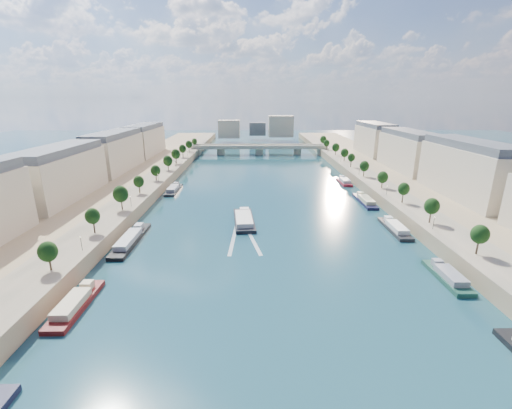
{
  "coord_description": "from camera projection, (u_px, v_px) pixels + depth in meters",
  "views": [
    {
      "loc": [
        -5.26,
        -56.83,
        45.5
      ],
      "look_at": [
        -4.05,
        72.38,
        5.0
      ],
      "focal_mm": 24.0,
      "sensor_mm": 36.0,
      "label": 1
    }
  ],
  "objects": [
    {
      "name": "buildings_left",
      "position": [
        92.0,
        159.0,
        169.08
      ],
      "size": [
        16.0,
        226.0,
        23.2
      ],
      "color": "beige",
      "rests_on": "ground"
    },
    {
      "name": "lamps_right",
      "position": [
        371.0,
        179.0,
        166.22
      ],
      "size": [
        0.36,
        200.36,
        4.28
      ],
      "color": "black",
      "rests_on": "ground"
    },
    {
      "name": "skyline",
      "position": [
        261.0,
        127.0,
        368.41
      ],
      "size": [
        79.0,
        42.0,
        22.0
      ],
      "color": "beige",
      "rests_on": "ground"
    },
    {
      "name": "buildings_right",
      "position": [
        433.0,
        158.0,
        170.59
      ],
      "size": [
        16.0,
        226.0,
        23.2
      ],
      "color": "beige",
      "rests_on": "ground"
    },
    {
      "name": "bridge",
      "position": [
        259.0,
        148.0,
        284.56
      ],
      "size": [
        112.0,
        12.0,
        8.15
      ],
      "color": "#C1B79E",
      "rests_on": "ground"
    },
    {
      "name": "moored_barges_right",
      "position": [
        396.0,
        230.0,
        120.82
      ],
      "size": [
        5.0,
        160.24,
        3.6
      ],
      "color": "black",
      "rests_on": "ground"
    },
    {
      "name": "pave_right",
      "position": [
        384.0,
        187.0,
        162.3
      ],
      "size": [
        14.0,
        520.0,
        0.1
      ],
      "primitive_type": "cube",
      "color": "gray",
      "rests_on": "quay_right"
    },
    {
      "name": "ground",
      "position": [
        264.0,
        197.0,
        163.3
      ],
      "size": [
        700.0,
        700.0,
        0.0
      ],
      "primitive_type": "plane",
      "color": "#0C3338",
      "rests_on": "ground"
    },
    {
      "name": "quay_right",
      "position": [
        415.0,
        192.0,
        163.2
      ],
      "size": [
        44.0,
        520.0,
        5.0
      ],
      "primitive_type": "cube",
      "color": "#9E8460",
      "rests_on": "ground"
    },
    {
      "name": "tour_barge",
      "position": [
        244.0,
        220.0,
        130.56
      ],
      "size": [
        9.34,
        25.9,
        3.61
      ],
      "rotation": [
        0.0,
        0.0,
        0.08
      ],
      "color": "black",
      "rests_on": "ground"
    },
    {
      "name": "pave_left",
      "position": [
        143.0,
        187.0,
        161.28
      ],
      "size": [
        14.0,
        520.0,
        0.1
      ],
      "primitive_type": "cube",
      "color": "gray",
      "rests_on": "quay_left"
    },
    {
      "name": "trees_right",
      "position": [
        374.0,
        171.0,
        170.2
      ],
      "size": [
        4.8,
        268.8,
        8.26
      ],
      "color": "#382B1E",
      "rests_on": "ground"
    },
    {
      "name": "moored_barges_left",
      "position": [
        119.0,
        253.0,
        102.74
      ],
      "size": [
        5.0,
        157.02,
        3.6
      ],
      "color": "#171832",
      "rests_on": "ground"
    },
    {
      "name": "trees_left",
      "position": [
        148.0,
        175.0,
        161.59
      ],
      "size": [
        4.8,
        268.8,
        8.26
      ],
      "color": "#382B1E",
      "rests_on": "ground"
    },
    {
      "name": "quay_left",
      "position": [
        112.0,
        193.0,
        161.91
      ],
      "size": [
        44.0,
        520.0,
        5.0
      ],
      "primitive_type": "cube",
      "color": "#9E8460",
      "rests_on": "ground"
    },
    {
      "name": "wake",
      "position": [
        243.0,
        239.0,
        114.93
      ],
      "size": [
        10.74,
        26.03,
        0.04
      ],
      "color": "silver",
      "rests_on": "ground"
    },
    {
      "name": "lamps_left",
      "position": [
        146.0,
        187.0,
        150.97
      ],
      "size": [
        0.36,
        200.36,
        4.28
      ],
      "color": "black",
      "rests_on": "ground"
    }
  ]
}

